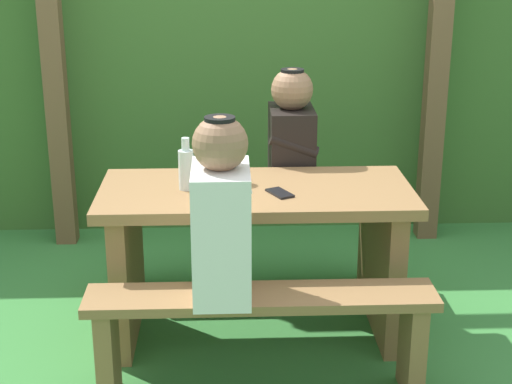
{
  "coord_description": "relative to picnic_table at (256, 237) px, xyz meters",
  "views": [
    {
      "loc": [
        -0.14,
        -3.31,
        1.83
      ],
      "look_at": [
        0.0,
        0.0,
        0.72
      ],
      "focal_mm": 54.92,
      "sensor_mm": 36.0,
      "label": 1
    }
  ],
  "objects": [
    {
      "name": "ground_plane",
      "position": [
        0.0,
        0.0,
        -0.5
      ],
      "size": [
        12.0,
        12.0,
        0.0
      ],
      "primitive_type": "plane",
      "color": "#39803A"
    },
    {
      "name": "hedge_backdrop",
      "position": [
        0.0,
        1.75,
        0.46
      ],
      "size": [
        6.4,
        0.64,
        1.91
      ],
      "primitive_type": "cube",
      "color": "#3C692B",
      "rests_on": "ground_plane"
    },
    {
      "name": "pergola_post_left",
      "position": [
        -1.12,
        1.23,
        0.57
      ],
      "size": [
        0.12,
        0.12,
        2.13
      ],
      "primitive_type": "cube",
      "color": "brown",
      "rests_on": "ground_plane"
    },
    {
      "name": "pergola_post_right",
      "position": [
        1.12,
        1.23,
        0.57
      ],
      "size": [
        0.12,
        0.12,
        2.13
      ],
      "primitive_type": "cube",
      "color": "brown",
      "rests_on": "ground_plane"
    },
    {
      "name": "picnic_table",
      "position": [
        0.0,
        0.0,
        0.0
      ],
      "size": [
        1.4,
        0.64,
        0.73
      ],
      "color": "olive",
      "rests_on": "ground_plane"
    },
    {
      "name": "bench_near",
      "position": [
        0.0,
        -0.51,
        -0.17
      ],
      "size": [
        1.4,
        0.24,
        0.46
      ],
      "color": "olive",
      "rests_on": "ground_plane"
    },
    {
      "name": "bench_far",
      "position": [
        0.0,
        0.51,
        -0.17
      ],
      "size": [
        1.4,
        0.24,
        0.46
      ],
      "color": "olive",
      "rests_on": "ground_plane"
    },
    {
      "name": "person_white_shirt",
      "position": [
        -0.15,
        -0.51,
        0.3
      ],
      "size": [
        0.25,
        0.35,
        0.72
      ],
      "color": "white",
      "rests_on": "bench_near"
    },
    {
      "name": "person_black_coat",
      "position": [
        0.2,
        0.51,
        0.3
      ],
      "size": [
        0.25,
        0.35,
        0.72
      ],
      "color": "black",
      "rests_on": "bench_far"
    },
    {
      "name": "drinking_glass",
      "position": [
        -0.09,
        0.08,
        0.28
      ],
      "size": [
        0.08,
        0.08,
        0.09
      ],
      "primitive_type": "cylinder",
      "color": "silver",
      "rests_on": "picnic_table"
    },
    {
      "name": "bottle_left",
      "position": [
        -0.2,
        -0.0,
        0.34
      ],
      "size": [
        0.06,
        0.06,
        0.25
      ],
      "color": "silver",
      "rests_on": "picnic_table"
    },
    {
      "name": "bottle_right",
      "position": [
        -0.31,
        -0.0,
        0.33
      ],
      "size": [
        0.07,
        0.07,
        0.23
      ],
      "color": "silver",
      "rests_on": "picnic_table"
    },
    {
      "name": "cell_phone",
      "position": [
        0.1,
        -0.09,
        0.24
      ],
      "size": [
        0.12,
        0.16,
        0.01
      ],
      "primitive_type": "cube",
      "rotation": [
        0.0,
        0.0,
        0.46
      ],
      "color": "black",
      "rests_on": "picnic_table"
    }
  ]
}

